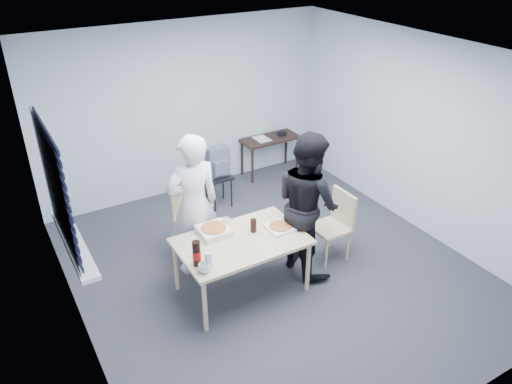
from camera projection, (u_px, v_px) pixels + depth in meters
room at (60, 196)px, 4.81m from camera, size 5.00×5.00×5.00m
dining_table at (241, 245)px, 5.52m from camera, size 1.41×0.89×0.69m
chair_far at (191, 215)px, 6.28m from camera, size 0.42×0.42×0.89m
chair_right at (336, 221)px, 6.17m from camera, size 0.42×0.42×0.89m
person_white at (194, 206)px, 5.75m from camera, size 0.65×0.42×1.77m
person_black at (307, 203)px, 5.80m from camera, size 0.47×0.86×1.77m
side_table at (270, 142)px, 8.24m from camera, size 0.96×0.43×0.64m
stool at (219, 182)px, 7.36m from camera, size 0.36×0.36×0.50m
backpack at (218, 162)px, 7.19m from camera, size 0.32×0.23×0.45m
pizza_box_a at (214, 230)px, 5.59m from camera, size 0.34×0.34×0.08m
pizza_box_b at (280, 227)px, 5.68m from camera, size 0.29×0.29×0.04m
mug_a at (204, 268)px, 4.97m from camera, size 0.17×0.17×0.10m
mug_b at (226, 222)px, 5.72m from camera, size 0.10×0.10×0.09m
cola_glass at (253, 226)px, 5.61m from camera, size 0.09×0.09×0.16m
soda_bottle at (197, 254)px, 5.03m from camera, size 0.09×0.09×0.28m
plastic_cups at (208, 260)px, 5.02m from camera, size 0.08×0.08×0.18m
rubber_band at (275, 244)px, 5.42m from camera, size 0.07×0.07×0.00m
papers at (262, 139)px, 8.15m from camera, size 0.32×0.37×0.01m
black_box at (282, 134)px, 8.28m from camera, size 0.16×0.14×0.06m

